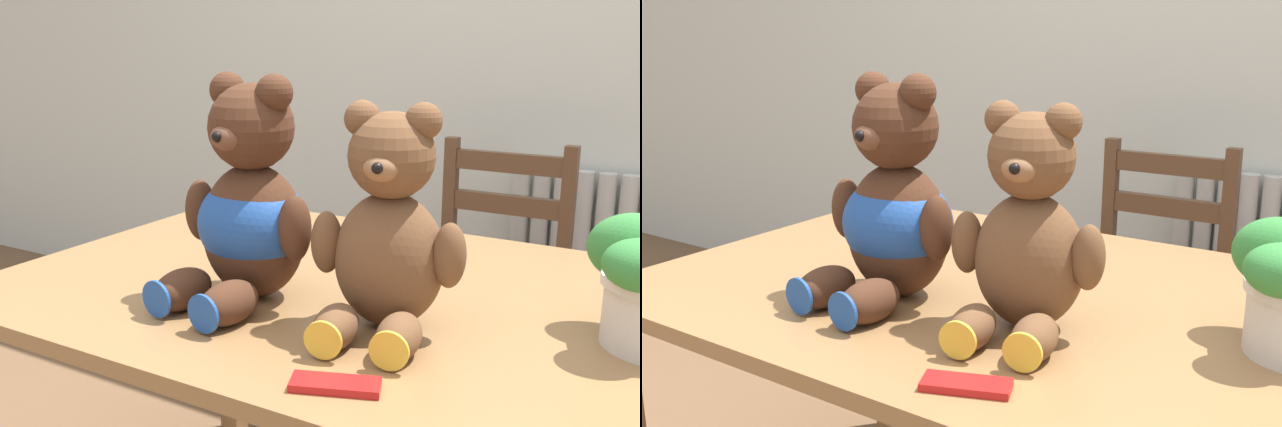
{
  "view_description": "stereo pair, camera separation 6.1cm",
  "coord_description": "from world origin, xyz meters",
  "views": [
    {
      "loc": [
        0.59,
        -0.69,
        1.21
      ],
      "look_at": [
        -0.01,
        0.34,
        0.91
      ],
      "focal_mm": 40.0,
      "sensor_mm": 36.0,
      "label": 1
    },
    {
      "loc": [
        0.65,
        -0.66,
        1.21
      ],
      "look_at": [
        -0.01,
        0.34,
        0.91
      ],
      "focal_mm": 40.0,
      "sensor_mm": 36.0,
      "label": 2
    }
  ],
  "objects": [
    {
      "name": "wall_back",
      "position": [
        0.0,
        1.86,
        1.3
      ],
      "size": [
        8.0,
        0.04,
        2.6
      ],
      "primitive_type": "cube",
      "color": "silver",
      "rests_on": "ground_plane"
    },
    {
      "name": "chocolate_bar",
      "position": [
        0.16,
        0.09,
        0.74
      ],
      "size": [
        0.14,
        0.09,
        0.01
      ],
      "primitive_type": "cube",
      "rotation": [
        0.0,
        0.0,
        0.36
      ],
      "color": "red",
      "rests_on": "dining_table"
    },
    {
      "name": "radiator",
      "position": [
        0.25,
        1.79,
        0.35
      ],
      "size": [
        0.64,
        0.1,
        0.76
      ],
      "color": "beige",
      "rests_on": "ground_plane"
    },
    {
      "name": "teddy_bear_right",
      "position": [
        0.12,
        0.33,
        0.89
      ],
      "size": [
        0.27,
        0.28,
        0.38
      ],
      "rotation": [
        0.0,
        0.0,
        3.3
      ],
      "color": "brown",
      "rests_on": "dining_table"
    },
    {
      "name": "dining_table",
      "position": [
        0.0,
        0.47,
        0.64
      ],
      "size": [
        1.4,
        0.95,
        0.73
      ],
      "color": "olive",
      "rests_on": "ground_plane"
    },
    {
      "name": "teddy_bear_left",
      "position": [
        -0.16,
        0.33,
        0.89
      ],
      "size": [
        0.29,
        0.31,
        0.41
      ],
      "rotation": [
        0.0,
        0.0,
        3.04
      ],
      "color": "#472819",
      "rests_on": "dining_table"
    },
    {
      "name": "wooden_chair_behind",
      "position": [
        -0.0,
        1.33,
        0.45
      ],
      "size": [
        0.41,
        0.44,
        0.89
      ],
      "rotation": [
        0.0,
        0.0,
        3.14
      ],
      "color": "brown",
      "rests_on": "ground_plane"
    }
  ]
}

